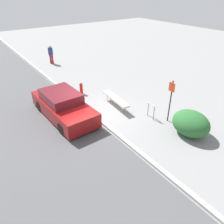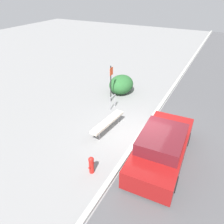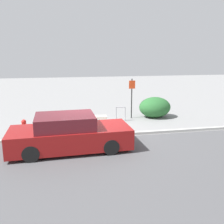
% 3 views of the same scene
% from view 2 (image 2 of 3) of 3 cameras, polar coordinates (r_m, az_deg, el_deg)
% --- Properties ---
extents(ground_plane, '(60.00, 60.00, 0.00)m').
position_cam_2_polar(ground_plane, '(10.67, 7.09, -6.76)').
color(ground_plane, gray).
extents(curb, '(60.00, 0.20, 0.13)m').
position_cam_2_polar(curb, '(10.63, 7.12, -6.48)').
color(curb, '#A8A8A3').
rests_on(curb, ground_plane).
extents(bench, '(2.41, 0.63, 0.58)m').
position_cam_2_polar(bench, '(10.81, -1.20, -2.63)').
color(bench, '#99999E').
rests_on(bench, ground_plane).
extents(bike_rack, '(0.55, 0.11, 0.83)m').
position_cam_2_polar(bike_rack, '(12.76, 0.17, 2.96)').
color(bike_rack, '#99999E').
rests_on(bike_rack, ground_plane).
extents(sign_post, '(0.36, 0.08, 2.30)m').
position_cam_2_polar(sign_post, '(13.22, -0.27, 8.20)').
color(sign_post, black).
rests_on(sign_post, ground_plane).
extents(fire_hydrant, '(0.36, 0.22, 0.77)m').
position_cam_2_polar(fire_hydrant, '(8.69, -5.41, -13.47)').
color(fire_hydrant, red).
rests_on(fire_hydrant, ground_plane).
extents(shrub_hedge, '(1.86, 1.53, 1.20)m').
position_cam_2_polar(shrub_hedge, '(14.68, 2.43, 7.22)').
color(shrub_hedge, '#28602D').
rests_on(shrub_hedge, ground_plane).
extents(parked_car_near, '(4.67, 1.99, 1.42)m').
position_cam_2_polar(parked_car_near, '(9.29, 12.87, -8.86)').
color(parked_car_near, black).
rests_on(parked_car_near, ground_plane).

